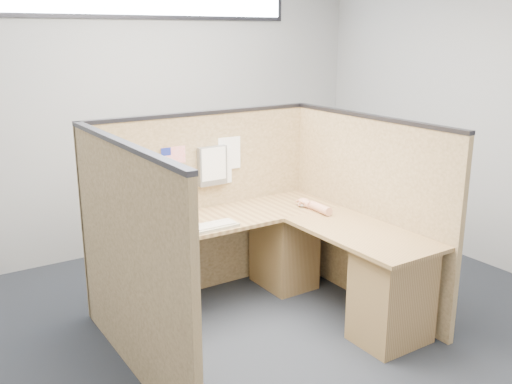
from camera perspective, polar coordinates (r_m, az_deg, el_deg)
floor at (r=4.30m, az=1.52°, el=-14.13°), size 5.00×5.00×0.00m
wall_back at (r=5.77m, az=-11.29°, el=8.01°), size 5.00×0.00×5.00m
wall_right at (r=5.60m, az=23.33°, el=6.82°), size 0.00×4.50×4.50m
cubicle_partitions at (r=4.31m, az=-1.63°, el=-2.85°), size 2.06×1.83×1.53m
l_desk at (r=4.43m, az=1.42°, el=-7.53°), size 1.95×1.75×0.73m
laptop at (r=4.37m, az=-9.99°, el=-2.64°), size 0.30×0.28×0.21m
keyboard at (r=4.24m, az=-4.98°, el=-3.56°), size 0.49×0.17×0.03m
mouse at (r=4.79m, az=4.78°, el=-1.20°), size 0.11×0.08×0.04m
hand_forearm at (r=4.69m, az=5.90°, el=-1.41°), size 0.11×0.38×0.08m
blue_poster at (r=4.32m, az=-15.29°, el=3.39°), size 0.20×0.02×0.26m
american_flag at (r=4.52m, az=-8.55°, el=3.45°), size 0.21×0.01×0.36m
file_holder at (r=4.69m, az=-4.37°, el=2.64°), size 0.25×0.05×0.32m
paper_left at (r=4.77m, az=-2.74°, el=3.89°), size 0.21×0.02×0.27m
paper_right at (r=4.75m, az=-3.75°, el=2.55°), size 0.24×0.02×0.30m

